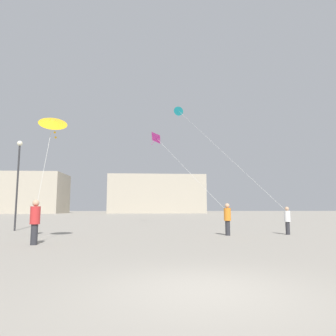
{
  "coord_description": "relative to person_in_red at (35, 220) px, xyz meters",
  "views": [
    {
      "loc": [
        -0.89,
        -5.98,
        1.51
      ],
      "look_at": [
        0.0,
        19.02,
        4.7
      ],
      "focal_mm": 33.53,
      "sensor_mm": 36.0,
      "label": 1
    }
  ],
  "objects": [
    {
      "name": "person_in_orange",
      "position": [
        8.99,
        4.14,
        -0.05
      ],
      "size": [
        0.39,
        0.39,
        1.77
      ],
      "rotation": [
        0.0,
        0.0,
        5.38
      ],
      "color": "#2D2D33",
      "rests_on": "ground_plane"
    },
    {
      "name": "lamppost_east",
      "position": [
        -4.4,
        8.17,
        2.96
      ],
      "size": [
        0.36,
        0.36,
        6.11
      ],
      "color": "#2D2D30",
      "rests_on": "ground_plane"
    },
    {
      "name": "person_in_black",
      "position": [
        -1.87,
        5.11,
        -0.09
      ],
      "size": [
        0.37,
        0.37,
        1.69
      ],
      "rotation": [
        0.0,
        0.0,
        2.91
      ],
      "color": "#2D2D33",
      "rests_on": "ground_plane"
    },
    {
      "name": "kite_magenta_delta",
      "position": [
        5.05,
        16.46,
        7.17
      ],
      "size": [
        4.62,
        13.42,
        7.45
      ],
      "color": "#D12899"
    },
    {
      "name": "building_centre_hall",
      "position": [
        4.95,
        81.23,
        4.52
      ],
      "size": [
        28.35,
        14.75,
        11.07
      ],
      "color": "#B2A893",
      "rests_on": "ground_plane"
    },
    {
      "name": "ground_plane",
      "position": [
        5.95,
        -7.38,
        -1.02
      ],
      "size": [
        300.0,
        300.0,
        0.0
      ],
      "primitive_type": "plane",
      "color": "#9E9689"
    },
    {
      "name": "building_left_hall",
      "position": [
        -31.05,
        76.51,
        4.57
      ],
      "size": [
        19.84,
        14.57,
        11.17
      ],
      "color": "#B2A893",
      "rests_on": "ground_plane"
    },
    {
      "name": "kite_cyan_diamond",
      "position": [
        8.09,
        28.53,
        13.74
      ],
      "size": [
        5.31,
        24.95,
        14.2
      ],
      "color": "#1EB2C6"
    },
    {
      "name": "person_in_white",
      "position": [
        12.54,
        4.56,
        -0.15
      ],
      "size": [
        0.34,
        0.34,
        1.58
      ],
      "rotation": [
        0.0,
        0.0,
        2.87
      ],
      "color": "#2D2D33",
      "rests_on": "ground_plane"
    },
    {
      "name": "person_in_red",
      "position": [
        0.0,
        0.0,
        0.0
      ],
      "size": [
        0.4,
        0.4,
        1.85
      ],
      "rotation": [
        0.0,
        0.0,
        2.2
      ],
      "color": "#2D2D33",
      "rests_on": "ground_plane"
    },
    {
      "name": "kite_amber_diamond",
      "position": [
        0.26,
        0.85,
        4.41
      ],
      "size": [
        1.58,
        1.59,
        4.61
      ],
      "color": "yellow"
    }
  ]
}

